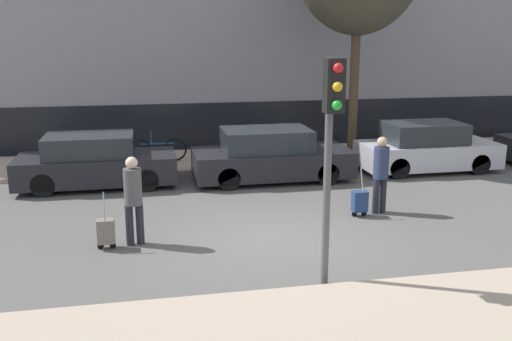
# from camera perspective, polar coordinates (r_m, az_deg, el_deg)

# --- Properties ---
(ground_plane) EXTENTS (80.00, 80.00, 0.00)m
(ground_plane) POSITION_cam_1_polar(r_m,az_deg,el_deg) (11.45, 1.67, -6.74)
(ground_plane) COLOR #565451
(sidewalk_near) EXTENTS (28.00, 2.50, 0.12)m
(sidewalk_near) POSITION_cam_1_polar(r_m,az_deg,el_deg) (8.15, 7.84, -15.36)
(sidewalk_near) COLOR tan
(sidewalk_near) RESTS_ON ground_plane
(sidewalk_far) EXTENTS (28.00, 3.00, 0.12)m
(sidewalk_far) POSITION_cam_1_polar(r_m,az_deg,el_deg) (18.05, -3.34, 1.10)
(sidewalk_far) COLOR tan
(sidewalk_far) RESTS_ON ground_plane
(parked_car_0) EXTENTS (4.10, 1.72, 1.39)m
(parked_car_0) POSITION_cam_1_polar(r_m,az_deg,el_deg) (15.58, -15.78, 0.79)
(parked_car_0) COLOR black
(parked_car_0) RESTS_ON ground_plane
(parked_car_1) EXTENTS (4.30, 1.86, 1.43)m
(parked_car_1) POSITION_cam_1_polar(r_m,az_deg,el_deg) (15.68, 1.44, 1.45)
(parked_car_1) COLOR black
(parked_car_1) RESTS_ON ground_plane
(parked_car_2) EXTENTS (4.00, 1.70, 1.44)m
(parked_car_2) POSITION_cam_1_polar(r_m,az_deg,el_deg) (17.45, 16.67, 2.13)
(parked_car_2) COLOR #B7BABF
(parked_car_2) RESTS_ON ground_plane
(pedestrian_left) EXTENTS (0.34, 0.34, 1.73)m
(pedestrian_left) POSITION_cam_1_polar(r_m,az_deg,el_deg) (11.04, -12.18, -2.44)
(pedestrian_left) COLOR #23232D
(pedestrian_left) RESTS_ON ground_plane
(trolley_left) EXTENTS (0.34, 0.29, 1.12)m
(trolley_left) POSITION_cam_1_polar(r_m,az_deg,el_deg) (11.14, -14.79, -5.90)
(trolley_left) COLOR slate
(trolley_left) RESTS_ON ground_plane
(pedestrian_right) EXTENTS (0.34, 0.34, 1.75)m
(pedestrian_right) POSITION_cam_1_polar(r_m,az_deg,el_deg) (13.01, 12.37, 0.04)
(pedestrian_right) COLOR #23232D
(pedestrian_right) RESTS_ON ground_plane
(trolley_right) EXTENTS (0.34, 0.29, 1.12)m
(trolley_right) POSITION_cam_1_polar(r_m,az_deg,el_deg) (12.84, 10.33, -3.05)
(trolley_right) COLOR navy
(trolley_right) RESTS_ON ground_plane
(traffic_light) EXTENTS (0.28, 0.47, 3.63)m
(traffic_light) POSITION_cam_1_polar(r_m,az_deg,el_deg) (8.67, 7.53, 4.25)
(traffic_light) COLOR #515154
(traffic_light) RESTS_ON ground_plane
(parked_bicycle) EXTENTS (1.77, 0.06, 0.96)m
(parked_bicycle) POSITION_cam_1_polar(r_m,az_deg,el_deg) (17.66, -9.79, 2.07)
(parked_bicycle) COLOR black
(parked_bicycle) RESTS_ON sidewalk_far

